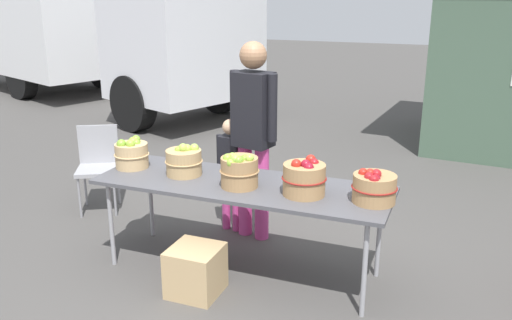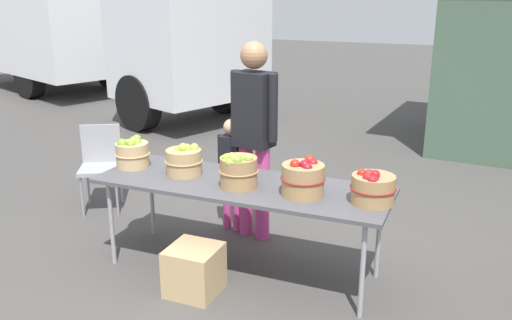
{
  "view_description": "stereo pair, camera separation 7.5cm",
  "coord_description": "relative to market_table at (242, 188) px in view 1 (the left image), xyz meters",
  "views": [
    {
      "loc": [
        1.55,
        -3.65,
        2.18
      ],
      "look_at": [
        0.0,
        0.3,
        0.85
      ],
      "focal_mm": 38.21,
      "sensor_mm": 36.0,
      "label": 1
    },
    {
      "loc": [
        1.62,
        -3.62,
        2.18
      ],
      "look_at": [
        0.0,
        0.3,
        0.85
      ],
      "focal_mm": 38.21,
      "sensor_mm": 36.0,
      "label": 2
    }
  ],
  "objects": [
    {
      "name": "apple_basket_red_0",
      "position": [
        0.52,
        -0.06,
        0.17
      ],
      "size": [
        0.33,
        0.33,
        0.28
      ],
      "color": "#A87F51",
      "rests_on": "market_table"
    },
    {
      "name": "box_truck",
      "position": [
        -6.24,
        5.72,
        0.78
      ],
      "size": [
        7.95,
        4.82,
        2.75
      ],
      "rotation": [
        0.0,
        0.0,
        -0.38
      ],
      "color": "white",
      "rests_on": "ground"
    },
    {
      "name": "apple_basket_red_1",
      "position": [
        1.01,
        -0.02,
        0.15
      ],
      "size": [
        0.32,
        0.32,
        0.25
      ],
      "color": "#A87F51",
      "rests_on": "market_table"
    },
    {
      "name": "folding_chair",
      "position": [
        -1.88,
        0.68,
        -0.2
      ],
      "size": [
        0.54,
        0.54,
        0.86
      ],
      "rotation": [
        0.0,
        0.0,
        0.5
      ],
      "color": "#99999E",
      "rests_on": "ground"
    },
    {
      "name": "vendor_adult",
      "position": [
        -0.16,
        0.64,
        0.33
      ],
      "size": [
        0.46,
        0.3,
        1.77
      ],
      "rotation": [
        0.0,
        0.0,
        2.94
      ],
      "color": "#CC3F8C",
      "rests_on": "ground"
    },
    {
      "name": "market_table",
      "position": [
        0.0,
        0.0,
        0.0
      ],
      "size": [
        2.3,
        0.76,
        0.75
      ],
      "color": "#4C4C51",
      "rests_on": "ground"
    },
    {
      "name": "apple_basket_green_2",
      "position": [
        0.01,
        -0.08,
        0.17
      ],
      "size": [
        0.3,
        0.3,
        0.28
      ],
      "color": "#A87F51",
      "rests_on": "market_table"
    },
    {
      "name": "apple_basket_green_1",
      "position": [
        -0.51,
        0.02,
        0.15
      ],
      "size": [
        0.31,
        0.31,
        0.26
      ],
      "color": "tan",
      "rests_on": "market_table"
    },
    {
      "name": "child_customer",
      "position": [
        -0.4,
        0.69,
        -0.08
      ],
      "size": [
        0.28,
        0.16,
        1.07
      ],
      "rotation": [
        0.0,
        0.0,
        3.07
      ],
      "color": "#CC3F8C",
      "rests_on": "ground"
    },
    {
      "name": "ground_plane",
      "position": [
        0.0,
        0.0,
        -0.71
      ],
      "size": [
        40.0,
        40.0,
        0.0
      ],
      "primitive_type": "plane",
      "color": "#474442"
    },
    {
      "name": "produce_crate",
      "position": [
        -0.19,
        -0.45,
        -0.53
      ],
      "size": [
        0.37,
        0.37,
        0.37
      ],
      "primitive_type": "cube",
      "color": "tan",
      "rests_on": "ground"
    },
    {
      "name": "apple_basket_green_0",
      "position": [
        -1.01,
        0.03,
        0.16
      ],
      "size": [
        0.29,
        0.29,
        0.26
      ],
      "color": "tan",
      "rests_on": "market_table"
    }
  ]
}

